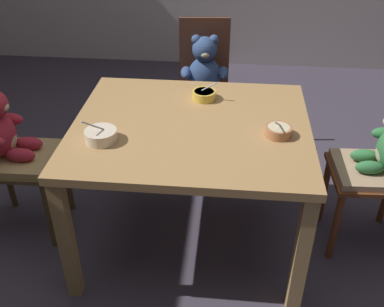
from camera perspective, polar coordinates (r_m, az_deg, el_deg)
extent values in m
cube|color=#433C49|center=(2.60, -0.11, -10.52)|extent=(5.20, 5.20, 0.04)
cube|color=#AB7E4B|center=(2.17, -0.13, 3.26)|extent=(1.13, 0.97, 0.04)
cube|color=#AB844C|center=(2.15, -15.48, -10.51)|extent=(0.06, 0.06, 0.68)
cube|color=tan|center=(2.06, 13.53, -12.54)|extent=(0.06, 0.06, 0.68)
cube|color=tan|center=(2.81, -9.82, 1.93)|extent=(0.06, 0.06, 0.68)
cube|color=tan|center=(2.75, 11.65, 0.83)|extent=(0.06, 0.06, 0.68)
cube|color=brown|center=(2.56, -20.93, -0.95)|extent=(0.42, 0.38, 0.02)
cylinder|color=brown|center=(2.51, -17.50, -7.36)|extent=(0.04, 0.04, 0.43)
cylinder|color=brown|center=(2.73, -15.44, -3.19)|extent=(0.04, 0.04, 0.43)
cylinder|color=brown|center=(2.86, -22.13, -2.76)|extent=(0.04, 0.04, 0.43)
cube|color=tan|center=(2.54, -21.05, -0.42)|extent=(0.39, 0.35, 0.04)
ellipsoid|color=#D7B78B|center=(2.49, -21.96, 1.92)|extent=(0.06, 0.11, 0.14)
ellipsoid|color=#D7B78B|center=(2.40, -22.62, 5.43)|extent=(0.05, 0.06, 0.05)
ellipsoid|color=#AF2738|center=(2.57, -21.80, 4.04)|extent=(0.13, 0.07, 0.06)
ellipsoid|color=#AF2738|center=(2.45, -20.74, -0.17)|extent=(0.15, 0.07, 0.07)
ellipsoid|color=#AF2738|center=(2.54, -19.83, 1.21)|extent=(0.15, 0.07, 0.07)
cube|color=brown|center=(3.02, 1.56, 6.93)|extent=(0.40, 0.42, 0.02)
cube|color=brown|center=(3.09, 1.57, 12.54)|extent=(0.33, 0.05, 0.47)
cylinder|color=brown|center=(2.99, -1.33, 1.70)|extent=(0.04, 0.04, 0.43)
cylinder|color=brown|center=(3.00, 4.44, 1.68)|extent=(0.04, 0.04, 0.43)
cylinder|color=brown|center=(3.27, -1.20, 4.70)|extent=(0.04, 0.04, 0.43)
cylinder|color=brown|center=(3.28, 4.09, 4.68)|extent=(0.04, 0.04, 0.43)
ellipsoid|color=#354E7E|center=(3.03, 1.58, 9.78)|extent=(0.23, 0.20, 0.25)
ellipsoid|color=beige|center=(2.98, 1.60, 9.10)|extent=(0.12, 0.08, 0.15)
sphere|color=#354E7E|center=(2.95, 1.64, 12.97)|extent=(0.16, 0.16, 0.16)
ellipsoid|color=beige|center=(2.90, 1.66, 12.34)|extent=(0.07, 0.06, 0.05)
sphere|color=#354E7E|center=(2.94, 0.53, 14.14)|extent=(0.06, 0.06, 0.06)
sphere|color=#354E7E|center=(2.94, 2.78, 14.12)|extent=(0.06, 0.06, 0.06)
ellipsoid|color=#354E7E|center=(2.99, -0.76, 10.12)|extent=(0.08, 0.15, 0.07)
ellipsoid|color=#354E7E|center=(3.00, 3.95, 10.09)|extent=(0.08, 0.15, 0.07)
ellipsoid|color=#354E7E|center=(2.95, 0.44, 7.24)|extent=(0.09, 0.17, 0.08)
ellipsoid|color=#354E7E|center=(2.95, 2.76, 7.23)|extent=(0.09, 0.17, 0.08)
cube|color=brown|center=(2.47, 21.67, -2.46)|extent=(0.42, 0.38, 0.02)
cylinder|color=brown|center=(2.66, 16.27, -4.41)|extent=(0.04, 0.04, 0.43)
cylinder|color=brown|center=(2.44, 17.57, -8.74)|extent=(0.04, 0.04, 0.43)
cube|color=tan|center=(2.45, 21.80, -1.92)|extent=(0.39, 0.35, 0.04)
ellipsoid|color=beige|center=(2.40, 22.82, 0.30)|extent=(0.06, 0.11, 0.13)
ellipsoid|color=#347740|center=(2.47, 22.95, 2.36)|extent=(0.12, 0.07, 0.06)
ellipsoid|color=#347740|center=(2.45, 20.83, -0.25)|extent=(0.14, 0.07, 0.07)
ellipsoid|color=#347740|center=(2.37, 21.44, -1.63)|extent=(0.14, 0.07, 0.07)
cylinder|color=beige|center=(2.06, -11.36, 2.22)|extent=(0.14, 0.14, 0.05)
cylinder|color=beige|center=(2.07, -11.30, 1.71)|extent=(0.08, 0.08, 0.01)
cylinder|color=beige|center=(2.04, -11.43, 2.75)|extent=(0.12, 0.12, 0.01)
cylinder|color=#BCBCC1|center=(2.02, -12.40, 3.44)|extent=(0.08, 0.07, 0.07)
ellipsoid|color=#BCBCC1|center=(2.05, -11.14, 2.75)|extent=(0.04, 0.04, 0.01)
cylinder|color=#B8744B|center=(2.09, 10.81, 2.78)|extent=(0.12, 0.12, 0.05)
cylinder|color=#B8744B|center=(2.10, 10.76, 2.36)|extent=(0.07, 0.07, 0.01)
cylinder|color=beige|center=(2.08, 10.86, 3.21)|extent=(0.10, 0.10, 0.01)
cylinder|color=#BCBCC1|center=(2.04, 10.67, 3.69)|extent=(0.04, 0.08, 0.06)
ellipsoid|color=#BCBCC1|center=(2.09, 10.94, 3.26)|extent=(0.03, 0.04, 0.01)
cylinder|color=#E7C044|center=(2.38, 1.52, 7.36)|extent=(0.12, 0.12, 0.05)
cylinder|color=#E7C044|center=(2.39, 1.52, 6.98)|extent=(0.07, 0.07, 0.01)
cylinder|color=beige|center=(2.37, 1.53, 7.77)|extent=(0.10, 0.10, 0.01)
cylinder|color=#BCBCC1|center=(2.35, 2.19, 8.40)|extent=(0.09, 0.03, 0.06)
ellipsoid|color=#BCBCC1|center=(2.38, 1.31, 7.73)|extent=(0.04, 0.03, 0.01)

